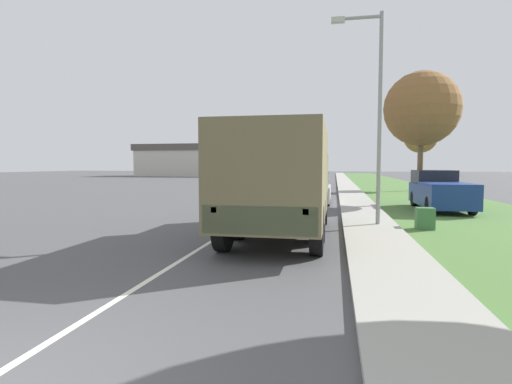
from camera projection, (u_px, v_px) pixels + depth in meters
The scene contains 15 objects.
ground_plane at pixel (303, 185), 42.38m from camera, with size 180.00×180.00×0.00m, color #4C4C4F.
lane_centre_stripe at pixel (303, 185), 42.38m from camera, with size 0.12×120.00×0.00m.
sidewalk_right at pixel (346, 185), 41.50m from camera, with size 1.80×120.00×0.12m.
grass_strip_right at pixel (390, 185), 40.66m from camera, with size 7.00×120.00×0.02m.
military_truck at pixel (281, 178), 11.51m from camera, with size 2.55×7.43×3.09m.
car_nearest_ahead at pixel (314, 189), 21.89m from camera, with size 1.77×4.63×1.71m.
car_second_ahead at pixel (315, 181), 36.31m from camera, with size 1.72×4.39×1.43m.
car_third_ahead at pixel (294, 176), 50.35m from camera, with size 1.80×4.29×1.66m.
car_fourth_ahead at pixel (301, 175), 58.23m from camera, with size 1.92×4.61×1.42m.
pickup_truck at pixel (440, 191), 18.52m from camera, with size 1.92×5.05×1.82m.
lamp_post at pixel (374, 99), 13.16m from camera, with size 1.69×0.24×6.95m.
tree_mid_right at pixel (422, 109), 20.23m from camera, with size 3.76×3.76×6.81m.
tree_far_right at pixel (421, 137), 32.11m from camera, with size 2.65×2.65×5.70m.
utility_box at pixel (425, 218), 12.91m from camera, with size 0.55×0.45×0.70m.
building_distant at pixel (193, 160), 74.97m from camera, with size 20.70×8.55×5.91m.
Camera 1 is at (3.30, -2.49, 2.10)m, focal length 28.00 mm.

